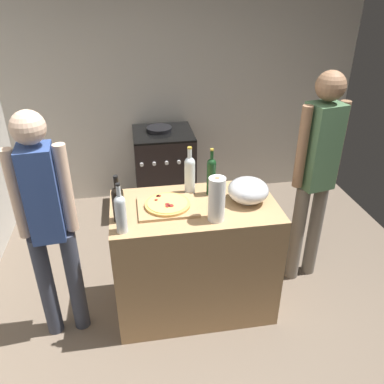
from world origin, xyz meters
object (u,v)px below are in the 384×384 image
object	(u,v)px
mixing_bowl	(248,190)
wine_bottle_clear	(121,212)
stove	(164,171)
person_in_stripes	(47,220)
wine_bottle_green	(211,175)
paper_towel_roll	(217,199)
person_in_red	(317,168)
wine_bottle_dark	(190,173)
pizza	(167,204)
wine_bottle_amber	(118,202)

from	to	relation	value
mixing_bowl	wine_bottle_clear	xyz separation A→B (m)	(-0.86, -0.23, 0.05)
stove	person_in_stripes	bearing A→B (deg)	-118.67
wine_bottle_green	wine_bottle_clear	distance (m)	0.74
paper_towel_roll	person_in_red	bearing A→B (deg)	24.92
wine_bottle_dark	pizza	bearing A→B (deg)	-133.95
paper_towel_roll	person_in_red	size ratio (longest dim) A/B	0.17
person_in_red	wine_bottle_clear	bearing A→B (deg)	-163.22
wine_bottle_clear	pizza	bearing A→B (deg)	37.29
wine_bottle_green	person_in_stripes	xyz separation A→B (m)	(-1.09, -0.23, -0.12)
wine_bottle_amber	wine_bottle_clear	distance (m)	0.13
pizza	person_in_stripes	bearing A→B (deg)	-173.98
stove	person_in_stripes	distance (m)	1.91
wine_bottle_dark	person_in_stripes	distance (m)	0.99
stove	person_in_red	bearing A→B (deg)	-52.03
wine_bottle_clear	wine_bottle_dark	world-z (taller)	wine_bottle_dark
wine_bottle_clear	wine_bottle_dark	xyz separation A→B (m)	(0.49, 0.42, 0.01)
person_in_stripes	wine_bottle_clear	bearing A→B (deg)	-18.06
mixing_bowl	person_in_stripes	distance (m)	1.33
stove	wine_bottle_dark	bearing A→B (deg)	-87.32
pizza	paper_towel_roll	bearing A→B (deg)	-33.20
person_in_red	pizza	bearing A→B (deg)	-169.73
stove	person_in_red	xyz separation A→B (m)	(1.04, -1.33, 0.56)
wine_bottle_amber	paper_towel_roll	bearing A→B (deg)	-8.49
pizza	wine_bottle_dark	distance (m)	0.29
wine_bottle_clear	person_in_stripes	size ratio (longest dim) A/B	0.20
wine_bottle_amber	person_in_stripes	bearing A→B (deg)	177.43
wine_bottle_green	stove	distance (m)	1.53
wine_bottle_green	person_in_stripes	world-z (taller)	person_in_stripes
wine_bottle_dark	stove	bearing A→B (deg)	92.68
person_in_red	person_in_stripes	bearing A→B (deg)	-171.41
pizza	paper_towel_roll	xyz separation A→B (m)	(0.29, -0.19, 0.12)
wine_bottle_green	person_in_red	bearing A→B (deg)	4.29
stove	person_in_red	size ratio (longest dim) A/B	0.54
wine_bottle_dark	person_in_red	bearing A→B (deg)	1.12
pizza	wine_bottle_amber	xyz separation A→B (m)	(-0.32, -0.10, 0.10)
wine_bottle_amber	person_in_red	size ratio (longest dim) A/B	0.18
pizza	wine_bottle_amber	bearing A→B (deg)	-162.46
mixing_bowl	person_in_stripes	xyz separation A→B (m)	(-1.32, -0.08, -0.05)
wine_bottle_dark	person_in_stripes	world-z (taller)	person_in_stripes
wine_bottle_clear	stove	world-z (taller)	wine_bottle_clear
mixing_bowl	wine_bottle_clear	bearing A→B (deg)	-165.03
pizza	mixing_bowl	xyz separation A→B (m)	(0.56, -0.00, 0.06)
wine_bottle_green	person_in_stripes	distance (m)	1.12
wine_bottle_amber	wine_bottle_clear	world-z (taller)	wine_bottle_clear
wine_bottle_green	wine_bottle_clear	world-z (taller)	wine_bottle_green
paper_towel_roll	person_in_stripes	distance (m)	1.07
wine_bottle_amber	wine_bottle_dark	bearing A→B (deg)	30.11
wine_bottle_green	stove	bearing A→B (deg)	98.59
wine_bottle_amber	pizza	bearing A→B (deg)	17.54
person_in_stripes	person_in_red	distance (m)	1.94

